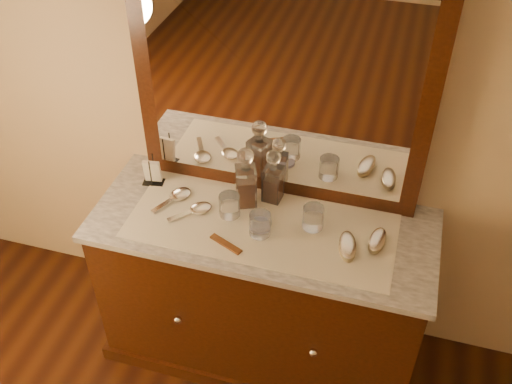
{
  "coord_description": "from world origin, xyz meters",
  "views": [
    {
      "loc": [
        0.47,
        0.23,
        2.53
      ],
      "look_at": [
        0.0,
        1.85,
        1.1
      ],
      "focal_mm": 41.47,
      "sensor_mm": 36.0,
      "label": 1
    }
  ],
  "objects_px": {
    "pin_dish": "(262,222)",
    "comb": "(226,244)",
    "dresser_cabinet": "(262,292)",
    "mirror_frame": "(280,89)",
    "brush_far": "(377,241)",
    "napkin_rack": "(153,173)",
    "brush_near": "(347,246)",
    "decanter_left": "(246,183)",
    "hand_mirror_inner": "(197,210)",
    "decanter_right": "(273,181)",
    "hand_mirror_outer": "(177,196)"
  },
  "relations": [
    {
      "from": "napkin_rack",
      "to": "decanter_right",
      "type": "bearing_deg",
      "value": 4.12
    },
    {
      "from": "pin_dish",
      "to": "comb",
      "type": "relative_size",
      "value": 0.53
    },
    {
      "from": "decanter_left",
      "to": "hand_mirror_outer",
      "type": "xyz_separation_m",
      "value": [
        -0.3,
        -0.05,
        -0.1
      ]
    },
    {
      "from": "brush_far",
      "to": "hand_mirror_inner",
      "type": "bearing_deg",
      "value": -179.11
    },
    {
      "from": "hand_mirror_outer",
      "to": "brush_far",
      "type": "bearing_deg",
      "value": -3.05
    },
    {
      "from": "decanter_right",
      "to": "comb",
      "type": "bearing_deg",
      "value": -108.06
    },
    {
      "from": "dresser_cabinet",
      "to": "comb",
      "type": "relative_size",
      "value": 9.25
    },
    {
      "from": "napkin_rack",
      "to": "hand_mirror_outer",
      "type": "height_order",
      "value": "napkin_rack"
    },
    {
      "from": "mirror_frame",
      "to": "decanter_right",
      "type": "bearing_deg",
      "value": -89.71
    },
    {
      "from": "napkin_rack",
      "to": "hand_mirror_inner",
      "type": "relative_size",
      "value": 0.77
    },
    {
      "from": "comb",
      "to": "brush_near",
      "type": "xyz_separation_m",
      "value": [
        0.47,
        0.1,
        0.02
      ]
    },
    {
      "from": "pin_dish",
      "to": "hand_mirror_inner",
      "type": "bearing_deg",
      "value": -179.23
    },
    {
      "from": "brush_far",
      "to": "hand_mirror_inner",
      "type": "distance_m",
      "value": 0.76
    },
    {
      "from": "dresser_cabinet",
      "to": "napkin_rack",
      "type": "relative_size",
      "value": 10.03
    },
    {
      "from": "comb",
      "to": "decanter_right",
      "type": "height_order",
      "value": "decanter_right"
    },
    {
      "from": "brush_near",
      "to": "decanter_left",
      "type": "bearing_deg",
      "value": 160.57
    },
    {
      "from": "comb",
      "to": "napkin_rack",
      "type": "xyz_separation_m",
      "value": [
        -0.44,
        0.29,
        0.05
      ]
    },
    {
      "from": "decanter_right",
      "to": "brush_near",
      "type": "relative_size",
      "value": 1.53
    },
    {
      "from": "decanter_left",
      "to": "mirror_frame",
      "type": "bearing_deg",
      "value": 54.6
    },
    {
      "from": "dresser_cabinet",
      "to": "mirror_frame",
      "type": "distance_m",
      "value": 0.97
    },
    {
      "from": "dresser_cabinet",
      "to": "pin_dish",
      "type": "xyz_separation_m",
      "value": [
        -0.0,
        -0.01,
        0.45
      ]
    },
    {
      "from": "pin_dish",
      "to": "brush_near",
      "type": "relative_size",
      "value": 0.48
    },
    {
      "from": "decanter_right",
      "to": "decanter_left",
      "type": "bearing_deg",
      "value": -150.64
    },
    {
      "from": "decanter_left",
      "to": "pin_dish",
      "type": "bearing_deg",
      "value": -46.74
    },
    {
      "from": "decanter_left",
      "to": "brush_far",
      "type": "distance_m",
      "value": 0.59
    },
    {
      "from": "dresser_cabinet",
      "to": "hand_mirror_inner",
      "type": "xyz_separation_m",
      "value": [
        -0.29,
        -0.01,
        0.45
      ]
    },
    {
      "from": "hand_mirror_inner",
      "to": "decanter_left",
      "type": "bearing_deg",
      "value": 31.09
    },
    {
      "from": "comb",
      "to": "decanter_left",
      "type": "height_order",
      "value": "decanter_left"
    },
    {
      "from": "mirror_frame",
      "to": "brush_near",
      "type": "bearing_deg",
      "value": -40.33
    },
    {
      "from": "comb",
      "to": "napkin_rack",
      "type": "relative_size",
      "value": 1.08
    },
    {
      "from": "hand_mirror_inner",
      "to": "pin_dish",
      "type": "bearing_deg",
      "value": 0.77
    },
    {
      "from": "decanter_right",
      "to": "hand_mirror_outer",
      "type": "distance_m",
      "value": 0.42
    },
    {
      "from": "pin_dish",
      "to": "hand_mirror_outer",
      "type": "xyz_separation_m",
      "value": [
        -0.4,
        0.05,
        0.0
      ]
    },
    {
      "from": "napkin_rack",
      "to": "decanter_left",
      "type": "distance_m",
      "value": 0.44
    },
    {
      "from": "brush_far",
      "to": "hand_mirror_inner",
      "type": "relative_size",
      "value": 0.83
    },
    {
      "from": "napkin_rack",
      "to": "hand_mirror_outer",
      "type": "bearing_deg",
      "value": -26.57
    },
    {
      "from": "napkin_rack",
      "to": "decanter_right",
      "type": "distance_m",
      "value": 0.55
    },
    {
      "from": "pin_dish",
      "to": "napkin_rack",
      "type": "xyz_separation_m",
      "value": [
        -0.54,
        0.13,
        0.04
      ]
    },
    {
      "from": "brush_far",
      "to": "comb",
      "type": "bearing_deg",
      "value": -163.71
    },
    {
      "from": "mirror_frame",
      "to": "comb",
      "type": "height_order",
      "value": "mirror_frame"
    },
    {
      "from": "brush_far",
      "to": "dresser_cabinet",
      "type": "bearing_deg",
      "value": -179.75
    },
    {
      "from": "hand_mirror_outer",
      "to": "decanter_right",
      "type": "bearing_deg",
      "value": 15.49
    },
    {
      "from": "mirror_frame",
      "to": "decanter_left",
      "type": "bearing_deg",
      "value": -125.4
    },
    {
      "from": "hand_mirror_inner",
      "to": "hand_mirror_outer",
      "type": "bearing_deg",
      "value": 152.68
    },
    {
      "from": "brush_far",
      "to": "hand_mirror_outer",
      "type": "height_order",
      "value": "brush_far"
    },
    {
      "from": "napkin_rack",
      "to": "brush_far",
      "type": "xyz_separation_m",
      "value": [
        1.01,
        -0.12,
        -0.03
      ]
    },
    {
      "from": "napkin_rack",
      "to": "hand_mirror_inner",
      "type": "height_order",
      "value": "napkin_rack"
    },
    {
      "from": "mirror_frame",
      "to": "pin_dish",
      "type": "bearing_deg",
      "value": -90.35
    },
    {
      "from": "pin_dish",
      "to": "napkin_rack",
      "type": "bearing_deg",
      "value": 166.89
    },
    {
      "from": "mirror_frame",
      "to": "brush_far",
      "type": "xyz_separation_m",
      "value": [
        0.47,
        -0.24,
        -0.48
      ]
    }
  ]
}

